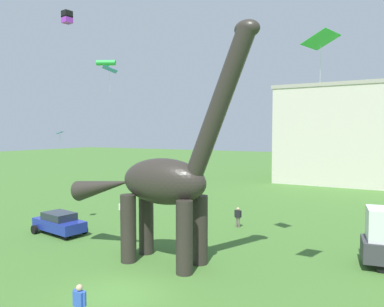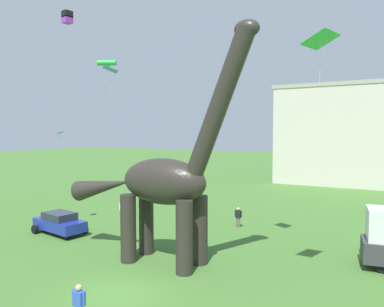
% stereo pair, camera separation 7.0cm
% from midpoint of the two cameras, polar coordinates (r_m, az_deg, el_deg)
% --- Properties ---
extents(ground_plane, '(240.00, 240.00, 0.00)m').
position_cam_midpoint_polar(ground_plane, '(18.12, -11.30, -20.46)').
color(ground_plane, '#42702D').
extents(dinosaur_sculpture, '(12.10, 2.56, 12.65)m').
position_cam_midpoint_polar(dinosaur_sculpture, '(20.50, -4.47, -4.30)').
color(dinosaur_sculpture, '#2D2823').
rests_on(dinosaur_sculpture, ground_plane).
extents(parked_sedan_left, '(4.42, 2.39, 1.55)m').
position_cam_midpoint_polar(parked_sedan_left, '(28.52, -19.70, -10.01)').
color(parked_sedan_left, navy).
rests_on(parked_sedan_left, ground_plane).
extents(person_vendor_side, '(0.55, 0.24, 1.48)m').
position_cam_midpoint_polar(person_vendor_side, '(31.91, -10.72, -8.29)').
color(person_vendor_side, '#6B6056').
rests_on(person_vendor_side, ground_plane).
extents(person_photographer, '(0.61, 0.27, 1.62)m').
position_cam_midpoint_polar(person_photographer, '(15.42, -16.93, -20.96)').
color(person_photographer, '#6B6056').
rests_on(person_photographer, ground_plane).
extents(person_far_spectator, '(0.58, 0.26, 1.55)m').
position_cam_midpoint_polar(person_far_spectator, '(28.78, 7.23, -9.45)').
color(person_far_spectator, '#6B6056').
rests_on(person_far_spectator, ground_plane).
extents(kite_far_left, '(1.42, 1.75, 1.99)m').
position_cam_midpoint_polar(kite_far_left, '(16.53, 19.36, 16.23)').
color(kite_far_left, green).
extents(kite_near_low, '(2.46, 2.46, 0.71)m').
position_cam_midpoint_polar(kite_near_low, '(49.46, -12.89, 13.44)').
color(kite_near_low, green).
extents(kite_trailing, '(0.58, 0.58, 0.73)m').
position_cam_midpoint_polar(kite_trailing, '(25.40, -18.63, 19.32)').
color(kite_trailing, black).
extents(kite_mid_center, '(0.73, 0.79, 0.83)m').
position_cam_midpoint_polar(kite_mid_center, '(29.69, -19.60, 3.03)').
color(kite_mid_center, '#287AE5').
extents(kite_mid_left, '(2.12, 2.09, 2.23)m').
position_cam_midpoint_polar(kite_mid_left, '(34.59, -12.45, 12.56)').
color(kite_mid_left, '#287AE5').
extents(background_building_block, '(22.78, 9.65, 13.85)m').
position_cam_midpoint_polar(background_building_block, '(56.11, 24.85, 2.65)').
color(background_building_block, beige).
rests_on(background_building_block, ground_plane).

